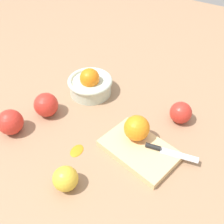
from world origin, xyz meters
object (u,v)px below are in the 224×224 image
(knife, at_px, (164,150))
(apple_back_right, at_px, (181,113))
(cutting_board, at_px, (139,150))
(bowl, at_px, (90,84))
(orange_on_board, at_px, (137,128))
(apple_front_center, at_px, (65,179))
(apple_mid_left, at_px, (46,105))
(apple_front_left, at_px, (10,122))

(knife, distance_m, apple_back_right, 0.17)
(cutting_board, bearing_deg, knife, 19.62)
(knife, bearing_deg, bowl, 158.90)
(orange_on_board, bearing_deg, apple_front_center, -110.23)
(bowl, bearing_deg, knife, -21.10)
(orange_on_board, xyz_separation_m, knife, (0.10, -0.01, -0.03))
(knife, distance_m, apple_mid_left, 0.42)
(knife, relative_size, apple_front_center, 2.26)
(bowl, relative_size, knife, 1.05)
(apple_back_right, xyz_separation_m, apple_front_center, (-0.17, -0.39, -0.00))
(bowl, bearing_deg, apple_front_left, -109.52)
(apple_front_center, bearing_deg, apple_back_right, 66.82)
(apple_front_left, bearing_deg, apple_back_right, 36.11)
(knife, xyz_separation_m, apple_mid_left, (-0.41, -0.04, 0.01))
(orange_on_board, relative_size, knife, 0.50)
(apple_mid_left, bearing_deg, apple_front_left, -109.39)
(apple_front_center, bearing_deg, bowl, 115.01)
(apple_back_right, bearing_deg, apple_mid_left, -153.16)
(apple_mid_left, distance_m, apple_front_center, 0.30)
(bowl, height_order, apple_front_center, bowl)
(bowl, height_order, cutting_board, bowl)
(apple_front_left, relative_size, apple_front_center, 1.18)
(apple_mid_left, xyz_separation_m, apple_back_right, (0.40, 0.20, -0.00))
(orange_on_board, xyz_separation_m, apple_front_center, (-0.09, -0.24, -0.03))
(orange_on_board, height_order, apple_mid_left, orange_on_board)
(knife, bearing_deg, cutting_board, -160.38)
(apple_mid_left, height_order, apple_back_right, apple_mid_left)
(bowl, xyz_separation_m, apple_front_center, (0.17, -0.36, -0.01))
(orange_on_board, bearing_deg, knife, -4.80)
(knife, distance_m, apple_front_center, 0.29)
(cutting_board, bearing_deg, apple_front_left, -161.25)
(orange_on_board, distance_m, knife, 0.10)
(cutting_board, relative_size, apple_back_right, 3.05)
(apple_mid_left, xyz_separation_m, apple_front_center, (0.23, -0.19, -0.01))
(apple_front_left, height_order, apple_back_right, apple_front_left)
(knife, bearing_deg, apple_back_right, 94.90)
(bowl, relative_size, apple_front_left, 2.01)
(apple_back_right, bearing_deg, bowl, -174.89)
(orange_on_board, bearing_deg, bowl, 153.48)
(apple_mid_left, bearing_deg, apple_front_center, -39.71)
(orange_on_board, height_order, apple_back_right, orange_on_board)
(apple_front_center, bearing_deg, apple_front_left, 165.32)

